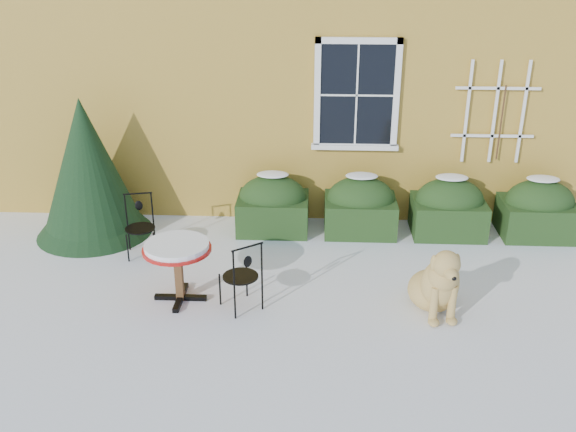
# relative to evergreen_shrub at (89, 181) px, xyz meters

# --- Properties ---
(ground) EXTENTS (80.00, 80.00, 0.00)m
(ground) POSITION_rel_evergreen_shrub_xyz_m (2.95, -2.31, -0.82)
(ground) COLOR white
(ground) RESTS_ON ground
(hedge_row) EXTENTS (4.95, 0.80, 0.91)m
(hedge_row) POSITION_rel_evergreen_shrub_xyz_m (4.60, 0.24, -0.42)
(hedge_row) COLOR black
(hedge_row) RESTS_ON ground
(evergreen_shrub) EXTENTS (1.69, 1.69, 2.05)m
(evergreen_shrub) POSITION_rel_evergreen_shrub_xyz_m (0.00, 0.00, 0.00)
(evergreen_shrub) COLOR black
(evergreen_shrub) RESTS_ON ground
(bistro_table) EXTENTS (0.82, 0.82, 0.76)m
(bistro_table) POSITION_rel_evergreen_shrub_xyz_m (1.67, -1.86, -0.19)
(bistro_table) COLOR black
(bistro_table) RESTS_ON ground
(patio_chair_near) EXTENTS (0.55, 0.55, 0.89)m
(patio_chair_near) POSITION_rel_evergreen_shrub_xyz_m (2.45, -2.02, -0.38)
(patio_chair_near) COLOR black
(patio_chair_near) RESTS_ON ground
(patio_chair_far) EXTENTS (0.46, 0.45, 0.86)m
(patio_chair_far) POSITION_rel_evergreen_shrub_xyz_m (0.88, -0.65, -0.40)
(patio_chair_far) COLOR black
(patio_chair_far) RESTS_ON ground
(dog) EXTENTS (0.68, 1.04, 0.92)m
(dog) POSITION_rel_evergreen_shrub_xyz_m (4.73, -2.00, -0.45)
(dog) COLOR tan
(dog) RESTS_ON ground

